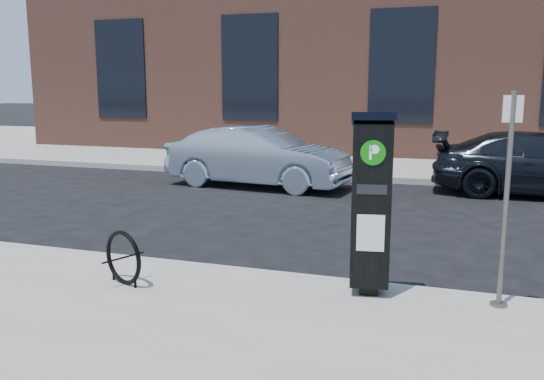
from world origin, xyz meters
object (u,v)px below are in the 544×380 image
at_px(sign_pole, 506,202).
at_px(bike_rack, 123,258).
at_px(parking_kiosk, 371,202).
at_px(car_silver, 258,157).

bearing_deg(sign_pole, bike_rack, 174.61).
distance_m(parking_kiosk, sign_pole, 1.35).
height_order(sign_pole, bike_rack, sign_pole).
xyz_separation_m(bike_rack, car_silver, (-1.04, 7.45, 0.27)).
relative_size(sign_pole, car_silver, 0.50).
distance_m(sign_pole, car_silver, 8.52).
height_order(parking_kiosk, sign_pole, sign_pole).
distance_m(parking_kiosk, car_silver, 7.83).
bearing_deg(parking_kiosk, car_silver, 109.58).
bearing_deg(car_silver, bike_rack, -166.41).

